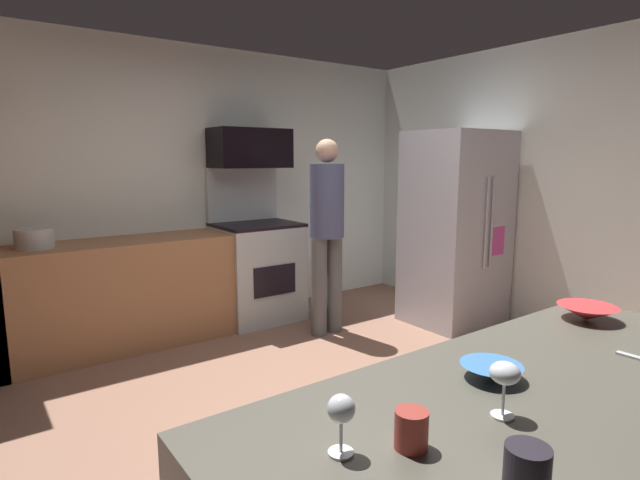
# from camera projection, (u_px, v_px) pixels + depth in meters

# --- Properties ---
(ground_plane) EXTENTS (5.20, 4.80, 0.02)m
(ground_plane) POSITION_uv_depth(u_px,v_px,m) (339.00, 417.00, 3.08)
(ground_plane) COLOR #8C624F
(wall_back) EXTENTS (5.20, 0.12, 2.60)m
(wall_back) POSITION_uv_depth(u_px,v_px,m) (188.00, 187.00, 4.74)
(wall_back) COLOR silver
(wall_back) RESTS_ON ground
(wall_right) EXTENTS (0.12, 4.80, 2.60)m
(wall_right) POSITION_uv_depth(u_px,v_px,m) (570.00, 189.00, 4.34)
(wall_right) COLOR silver
(wall_right) RESTS_ON ground
(lower_cabinet_run) EXTENTS (2.40, 0.60, 0.90)m
(lower_cabinet_run) POSITION_uv_depth(u_px,v_px,m) (103.00, 297.00, 4.07)
(lower_cabinet_run) COLOR #A36D47
(lower_cabinet_run) RESTS_ON ground
(oven_range) EXTENTS (0.76, 0.65, 1.48)m
(oven_range) POSITION_uv_depth(u_px,v_px,m) (257.00, 268.00, 4.88)
(oven_range) COLOR silver
(oven_range) RESTS_ON ground
(microwave) EXTENTS (0.74, 0.38, 0.37)m
(microwave) POSITION_uv_depth(u_px,v_px,m) (250.00, 148.00, 4.76)
(microwave) COLOR black
(microwave) RESTS_ON oven_range
(refrigerator) EXTENTS (0.86, 0.74, 1.82)m
(refrigerator) POSITION_uv_depth(u_px,v_px,m) (456.00, 228.00, 4.75)
(refrigerator) COLOR #B6B6C0
(refrigerator) RESTS_ON ground
(person_cook) EXTENTS (0.31, 0.30, 1.73)m
(person_cook) POSITION_uv_depth(u_px,v_px,m) (327.00, 227.00, 4.38)
(person_cook) COLOR #5B5B5B
(person_cook) RESTS_ON ground
(mixing_bowl_large) EXTENTS (0.24, 0.24, 0.06)m
(mixing_bowl_large) POSITION_uv_depth(u_px,v_px,m) (587.00, 313.00, 2.08)
(mixing_bowl_large) COLOR red
(mixing_bowl_large) RESTS_ON counter_island
(mixing_bowl_small) EXTENTS (0.19, 0.19, 0.05)m
(mixing_bowl_small) POSITION_uv_depth(u_px,v_px,m) (491.00, 371.00, 1.52)
(mixing_bowl_small) COLOR #3A71B5
(mixing_bowl_small) RESTS_ON counter_island
(wine_glass_near) EXTENTS (0.08, 0.08, 0.15)m
(wine_glass_near) POSITION_uv_depth(u_px,v_px,m) (505.00, 376.00, 1.28)
(wine_glass_near) COLOR silver
(wine_glass_near) RESTS_ON counter_island
(wine_glass_mid) EXTENTS (0.06, 0.06, 0.14)m
(wine_glass_mid) POSITION_uv_depth(u_px,v_px,m) (341.00, 412.00, 1.12)
(wine_glass_mid) COLOR silver
(wine_glass_mid) RESTS_ON counter_island
(mug_coffee) EXTENTS (0.08, 0.08, 0.09)m
(mug_coffee) POSITION_uv_depth(u_px,v_px,m) (411.00, 429.00, 1.15)
(mug_coffee) COLOR #99332A
(mug_coffee) RESTS_ON counter_island
(mug_tea) EXTENTS (0.09, 0.09, 0.11)m
(mug_tea) POSITION_uv_depth(u_px,v_px,m) (527.00, 472.00, 0.98)
(mug_tea) COLOR black
(mug_tea) RESTS_ON counter_island
(stock_pot) EXTENTS (0.27, 0.27, 0.15)m
(stock_pot) POSITION_uv_depth(u_px,v_px,m) (34.00, 238.00, 3.72)
(stock_pot) COLOR beige
(stock_pot) RESTS_ON lower_cabinet_run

